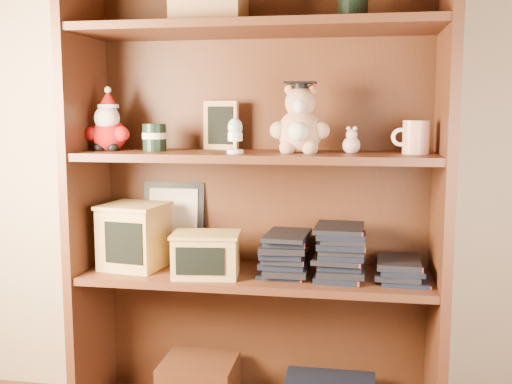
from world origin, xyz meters
TOP-DOWN VIEW (x-y plane):
  - bookcase at (-0.20, 1.36)m, footprint 1.20×0.35m
  - shelf_lower at (-0.20, 1.30)m, footprint 1.14×0.33m
  - shelf_upper at (-0.20, 1.30)m, footprint 1.14×0.33m
  - santa_plush at (-0.70, 1.30)m, footprint 0.16×0.11m
  - teachers_tin at (-0.54, 1.30)m, footprint 0.08×0.08m
  - chalkboard_plaque at (-0.34, 1.42)m, footprint 0.13×0.09m
  - egg_cup at (-0.25, 1.23)m, footprint 0.05×0.05m
  - grad_teddy_bear at (-0.06, 1.30)m, footprint 0.19×0.16m
  - pink_figurine at (0.10, 1.30)m, footprint 0.06×0.06m
  - teacher_mug at (0.30, 1.30)m, footprint 0.12×0.08m
  - certificate_frame at (-0.53, 1.44)m, footprint 0.22×0.06m
  - treats_box at (-0.62, 1.30)m, footprint 0.23×0.23m
  - pencils_box at (-0.35, 1.24)m, footprint 0.23×0.18m
  - book_stack_left at (-0.10, 1.30)m, footprint 0.14×0.20m
  - book_stack_mid at (0.08, 1.30)m, footprint 0.14×0.20m
  - book_stack_right at (0.27, 1.30)m, footprint 0.14×0.20m

SIDE VIEW (x-z plane):
  - shelf_lower at x=-0.20m, z-range 0.53..0.55m
  - book_stack_right at x=0.27m, z-range 0.55..0.61m
  - book_stack_left at x=-0.10m, z-range 0.55..0.68m
  - pencils_box at x=-0.35m, z-range 0.55..0.69m
  - book_stack_mid at x=0.08m, z-range 0.55..0.71m
  - treats_box at x=-0.62m, z-range 0.55..0.77m
  - certificate_frame at x=-0.53m, z-range 0.55..0.83m
  - bookcase at x=-0.20m, z-range -0.02..1.58m
  - shelf_upper at x=-0.20m, z-range 0.93..0.95m
  - pink_figurine at x=0.10m, z-range 0.94..1.03m
  - teachers_tin at x=-0.54m, z-range 0.95..1.04m
  - teacher_mug at x=0.30m, z-range 0.95..1.05m
  - egg_cup at x=-0.25m, z-range 0.95..1.06m
  - santa_plush at x=-0.70m, z-range 0.92..1.14m
  - chalkboard_plaque at x=-0.34m, z-range 0.95..1.11m
  - grad_teddy_bear at x=-0.06m, z-range 0.92..1.15m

